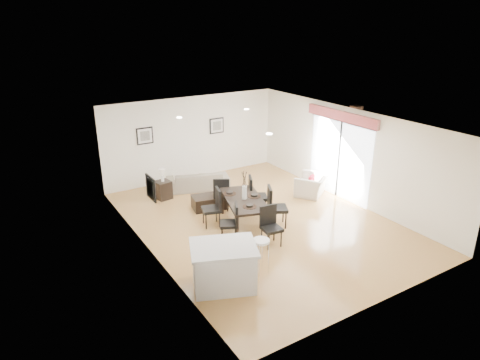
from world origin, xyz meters
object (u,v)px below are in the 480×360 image
dining_chair_efar (255,193)px  dining_chair_head (270,223)px  dining_chair_wnear (232,220)px  dining_chair_foot (221,192)px  sofa (198,180)px  kitchen_island (224,266)px  coffee_table (210,202)px  dining_chair_enear (274,204)px  bar_stool (261,245)px  side_table (163,190)px  armchair (311,185)px  dining_chair_wfar (214,205)px  dining_table (244,202)px

dining_chair_efar → dining_chair_head: 1.72m
dining_chair_wnear → dining_chair_head: (0.66, -0.63, 0.01)m
dining_chair_efar → dining_chair_foot: (-0.68, 0.63, -0.05)m
sofa → kitchen_island: (-1.87, -4.94, 0.18)m
sofa → coffee_table: bearing=93.6°
dining_chair_enear → bar_stool: dining_chair_enear is taller
dining_chair_head → dining_chair_foot: bearing=98.0°
dining_chair_foot → side_table: (-1.06, 1.62, -0.27)m
dining_chair_head → kitchen_island: size_ratio=0.61×
armchair → dining_chair_head: 3.34m
dining_chair_wfar → bar_stool: size_ratio=1.28×
dining_chair_wnear → kitchen_island: dining_chair_wnear is taller
dining_chair_wnear → kitchen_island: 1.90m
dining_chair_head → side_table: (-1.11, 3.86, -0.26)m
dining_chair_wfar → dining_chair_head: bearing=38.1°
dining_chair_head → bar_stool: dining_chair_head is taller
side_table → kitchen_island: bearing=-97.8°
dining_table → dining_chair_enear: dining_chair_enear is taller
sofa → dining_chair_wfar: size_ratio=1.92×
armchair → dining_chair_wfar: bearing=-29.8°
sofa → coffee_table: (-0.38, -1.49, -0.09)m
dining_chair_efar → side_table: dining_chair_efar is taller
dining_chair_foot → bar_stool: bearing=104.1°
dining_chair_wfar → dining_chair_enear: bearing=72.2°
armchair → kitchen_island: (-4.57, -2.71, 0.15)m
dining_chair_wfar → side_table: bearing=-153.3°
coffee_table → dining_chair_efar: bearing=-34.6°
dining_chair_wfar → kitchen_island: dining_chair_wfar is taller
bar_stool → side_table: bearing=92.7°
dining_chair_head → dining_chair_efar: bearing=75.4°
dining_chair_enear → dining_chair_foot: (-0.68, 1.53, -0.06)m
sofa → side_table: sofa is taller
sofa → armchair: 3.50m
dining_chair_head → armchair: bearing=39.3°
dining_chair_wnear → dining_chair_foot: size_ratio=0.97×
dining_chair_head → dining_chair_foot: size_ratio=0.99×
dining_chair_wfar → side_table: dining_chair_wfar is taller
dining_chair_foot → coffee_table: size_ratio=1.03×
dining_chair_efar → bar_stool: dining_chair_efar is taller
dining_chair_efar → dining_chair_head: (-0.63, -1.60, -0.05)m
dining_chair_wnear → dining_chair_head: bearing=73.9°
dining_table → side_table: bearing=129.0°
side_table → bar_stool: bearing=-87.3°
dining_chair_enear → kitchen_island: 2.89m
dining_chair_wfar → kitchen_island: bearing=-9.1°
armchair → bar_stool: (-3.69, -2.71, 0.36)m
dining_chair_wnear → dining_chair_foot: dining_chair_foot is taller
dining_chair_head → kitchen_island: dining_chair_head is taller
dining_chair_enear → side_table: dining_chair_enear is taller
armchair → dining_chair_efar: 2.20m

